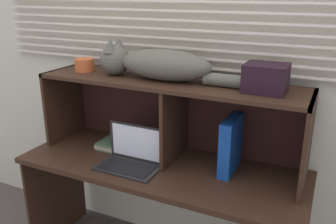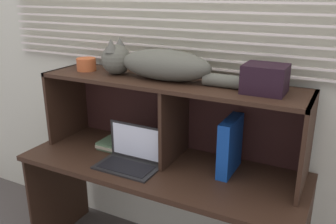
% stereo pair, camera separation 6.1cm
% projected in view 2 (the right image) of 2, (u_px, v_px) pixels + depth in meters
% --- Properties ---
extents(back_panel_with_blinds, '(4.40, 0.08, 2.50)m').
position_uv_depth(back_panel_with_blinds, '(186.00, 60.00, 2.13)').
color(back_panel_with_blinds, beige).
rests_on(back_panel_with_blinds, ground).
extents(desk, '(1.61, 0.59, 0.72)m').
position_uv_depth(desk, '(160.00, 185.00, 2.07)').
color(desk, '#301E14').
rests_on(desk, ground).
extents(hutch_shelf_unit, '(1.51, 0.37, 0.46)m').
position_uv_depth(hutch_shelf_unit, '(172.00, 103.00, 2.03)').
color(hutch_shelf_unit, '#301E14').
rests_on(hutch_shelf_unit, desk).
extents(cat, '(0.88, 0.19, 0.21)m').
position_uv_depth(cat, '(155.00, 64.00, 1.97)').
color(cat, '#505145').
rests_on(cat, hutch_shelf_unit).
extents(laptop, '(0.35, 0.21, 0.22)m').
position_uv_depth(laptop, '(131.00, 157.00, 2.00)').
color(laptop, black).
rests_on(laptop, desk).
extents(binder_upright, '(0.06, 0.25, 0.30)m').
position_uv_depth(binder_upright, '(230.00, 146.00, 1.90)').
color(binder_upright, navy).
rests_on(binder_upright, desk).
extents(book_stack, '(0.19, 0.24, 0.05)m').
position_uv_depth(book_stack, '(119.00, 143.00, 2.25)').
color(book_stack, '#546E4D').
rests_on(book_stack, desk).
extents(small_basket, '(0.12, 0.12, 0.08)m').
position_uv_depth(small_basket, '(86.00, 64.00, 2.19)').
color(small_basket, '#B9562B').
rests_on(small_basket, hutch_shelf_unit).
extents(storage_box, '(0.20, 0.18, 0.14)m').
position_uv_depth(storage_box, '(265.00, 79.00, 1.71)').
color(storage_box, black).
rests_on(storage_box, hutch_shelf_unit).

